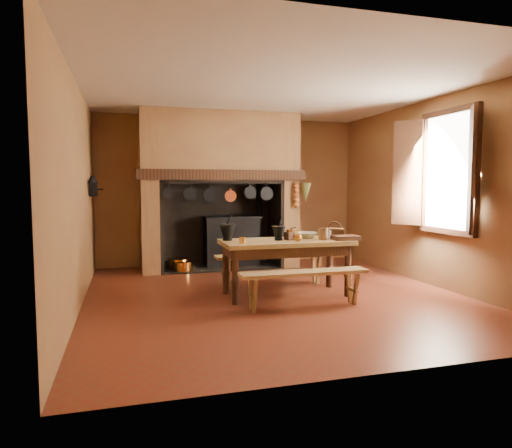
% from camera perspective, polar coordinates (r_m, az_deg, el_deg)
% --- Properties ---
extents(floor, '(5.50, 5.50, 0.00)m').
position_cam_1_polar(floor, '(6.37, 2.24, -8.85)').
color(floor, maroon).
rests_on(floor, ground).
extents(ceiling, '(5.50, 5.50, 0.00)m').
position_cam_1_polar(ceiling, '(6.32, 2.33, 16.63)').
color(ceiling, silver).
rests_on(ceiling, back_wall).
extents(back_wall, '(5.00, 0.02, 2.80)m').
position_cam_1_polar(back_wall, '(8.85, -3.27, 4.13)').
color(back_wall, olive).
rests_on(back_wall, floor).
extents(wall_left, '(0.02, 5.50, 2.80)m').
position_cam_1_polar(wall_left, '(5.91, -21.46, 3.46)').
color(wall_left, olive).
rests_on(wall_left, floor).
extents(wall_right, '(0.02, 5.50, 2.80)m').
position_cam_1_polar(wall_right, '(7.36, 21.16, 3.68)').
color(wall_right, olive).
rests_on(wall_right, floor).
extents(wall_front, '(5.00, 0.02, 2.80)m').
position_cam_1_polar(wall_front, '(3.68, 15.74, 2.99)').
color(wall_front, olive).
rests_on(wall_front, floor).
extents(chimney_breast, '(2.95, 0.96, 2.80)m').
position_cam_1_polar(chimney_breast, '(8.36, -4.65, 6.91)').
color(chimney_breast, olive).
rests_on(chimney_breast, floor).
extents(iron_range, '(1.12, 0.55, 1.60)m').
position_cam_1_polar(iron_range, '(8.60, -3.08, -2.00)').
color(iron_range, black).
rests_on(iron_range, floor).
extents(hearth_pans, '(0.51, 0.62, 0.20)m').
position_cam_1_polar(hearth_pans, '(8.27, -9.56, -5.07)').
color(hearth_pans, '#C27C2C').
rests_on(hearth_pans, floor).
extents(hanging_pans, '(1.92, 0.29, 0.27)m').
position_cam_1_polar(hanging_pans, '(7.86, -4.20, 3.75)').
color(hanging_pans, black).
rests_on(hanging_pans, chimney_breast).
extents(onion_string, '(0.12, 0.10, 0.46)m').
position_cam_1_polar(onion_string, '(8.21, 5.04, 3.58)').
color(onion_string, '#A34D1E').
rests_on(onion_string, chimney_breast).
extents(herb_bunch, '(0.20, 0.20, 0.35)m').
position_cam_1_polar(herb_bunch, '(8.28, 6.21, 3.93)').
color(herb_bunch, '#58632F').
rests_on(herb_bunch, chimney_breast).
extents(window, '(0.39, 1.75, 1.76)m').
position_cam_1_polar(window, '(6.95, 22.22, 6.07)').
color(window, white).
rests_on(window, wall_right).
extents(wall_coffee_mill, '(0.23, 0.16, 0.31)m').
position_cam_1_polar(wall_coffee_mill, '(7.45, -19.71, 4.62)').
color(wall_coffee_mill, black).
rests_on(wall_coffee_mill, wall_left).
extents(work_table, '(1.77, 0.78, 0.77)m').
position_cam_1_polar(work_table, '(6.25, 3.79, -3.10)').
color(work_table, '#A27D4A').
rests_on(work_table, floor).
extents(bench_front, '(1.62, 0.28, 0.46)m').
position_cam_1_polar(bench_front, '(5.69, 6.03, -7.00)').
color(bench_front, '#A27D4A').
rests_on(bench_front, floor).
extents(bench_back, '(1.73, 0.30, 0.49)m').
position_cam_1_polar(bench_back, '(6.85, 2.12, -4.78)').
color(bench_back, '#A27D4A').
rests_on(bench_back, floor).
extents(mortar_large, '(0.22, 0.22, 0.37)m').
position_cam_1_polar(mortar_large, '(6.17, -3.59, -0.92)').
color(mortar_large, black).
rests_on(mortar_large, work_table).
extents(mortar_small, '(0.19, 0.19, 0.33)m').
position_cam_1_polar(mortar_small, '(6.19, 2.84, -1.05)').
color(mortar_small, black).
rests_on(mortar_small, work_table).
extents(coffee_grinder, '(0.17, 0.14, 0.18)m').
position_cam_1_polar(coffee_grinder, '(6.24, 4.23, -1.39)').
color(coffee_grinder, '#392012').
rests_on(coffee_grinder, work_table).
extents(brass_mug_a, '(0.09, 0.09, 0.09)m').
position_cam_1_polar(brass_mug_a, '(5.80, -1.69, -2.07)').
color(brass_mug_a, '#C27C2C').
rests_on(brass_mug_a, work_table).
extents(brass_mug_b, '(0.09, 0.09, 0.09)m').
position_cam_1_polar(brass_mug_b, '(6.62, 5.11, -1.24)').
color(brass_mug_b, '#C27C2C').
rests_on(brass_mug_b, work_table).
extents(mixing_bowl, '(0.44, 0.44, 0.08)m').
position_cam_1_polar(mixing_bowl, '(6.50, 6.17, -1.39)').
color(mixing_bowl, '#BAB58F').
rests_on(mixing_bowl, work_table).
extents(stoneware_crock, '(0.16, 0.16, 0.16)m').
position_cam_1_polar(stoneware_crock, '(6.30, 8.41, -1.23)').
color(stoneware_crock, '#54361F').
rests_on(stoneware_crock, work_table).
extents(glass_jar, '(0.07, 0.07, 0.12)m').
position_cam_1_polar(glass_jar, '(6.46, 9.06, -1.27)').
color(glass_jar, beige).
rests_on(glass_jar, work_table).
extents(wicker_basket, '(0.30, 0.26, 0.24)m').
position_cam_1_polar(wicker_basket, '(6.54, 9.81, -1.07)').
color(wicker_basket, '#553119').
rests_on(wicker_basket, work_table).
extents(wooden_tray, '(0.35, 0.26, 0.06)m').
position_cam_1_polar(wooden_tray, '(6.34, 11.16, -1.70)').
color(wooden_tray, '#392012').
rests_on(wooden_tray, work_table).
extents(brass_cup, '(0.11, 0.11, 0.09)m').
position_cam_1_polar(brass_cup, '(6.08, 5.21, -1.77)').
color(brass_cup, '#C27C2C').
rests_on(brass_cup, work_table).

